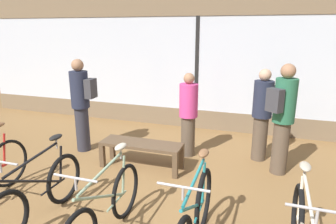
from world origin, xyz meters
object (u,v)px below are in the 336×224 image
Objects in this scene: customer_mid_floor at (262,112)px; bicycle_left at (39,194)px; bicycle_center at (105,210)px; display_bench at (141,147)px; customer_by_window at (188,114)px; customer_near_bench at (81,102)px; bicycle_right at (194,222)px; customer_near_rack at (283,116)px.

bicycle_left is at bearing -131.68° from customer_mid_floor.
bicycle_center is 1.86m from display_bench.
bicycle_center is at bearing -95.78° from customer_by_window.
display_bench is 0.89× the size of customer_by_window.
display_bench is at bearing -128.59° from customer_by_window.
bicycle_right is at bearing -37.89° from customer_near_bench.
bicycle_right is at bearing 4.44° from bicycle_center.
bicycle_left is 3.70m from customer_near_rack.
display_bench is 0.77× the size of customer_near_rack.
bicycle_right is at bearing -74.01° from customer_by_window.
bicycle_right is at bearing 0.98° from bicycle_left.
customer_near_rack reaches higher than customer_near_bench.
customer_mid_floor reaches higher than bicycle_center.
customer_by_window is (0.62, 0.77, 0.44)m from display_bench.
customer_by_window is at bearing 171.65° from customer_near_rack.
display_bench is 1.55m from customer_near_bench.
customer_near_bench is (-0.79, 2.15, 0.59)m from bicycle_left.
customer_by_window is 2.05m from customer_near_bench.
bicycle_center is at bearing -79.05° from display_bench.
customer_near_bench reaches higher than bicycle_left.
bicycle_left is 0.95m from bicycle_center.
customer_by_window reaches higher than bicycle_center.
bicycle_right is at bearing -101.54° from customer_mid_floor.
display_bench is (-1.34, 1.75, -0.03)m from bicycle_right.
customer_near_bench is at bearing -177.33° from customer_near_rack.
customer_near_bench is at bearing 110.21° from bicycle_left.
bicycle_right is at bearing -111.05° from customer_near_rack.
bicycle_left is at bearing -140.47° from customer_near_rack.
bicycle_right is (0.99, 0.08, 0.02)m from bicycle_center.
customer_mid_floor reaches higher than display_bench.
customer_near_rack is 1.63m from customer_by_window.
customer_near_rack reaches higher than bicycle_left.
customer_mid_floor is at bearing 48.32° from bicycle_left.
bicycle_center is at bearing -51.65° from customer_near_bench.
customer_near_rack is (0.88, 2.29, 0.58)m from bicycle_right.
customer_near_rack is at bearing 68.95° from bicycle_right.
customer_near_bench reaches higher than bicycle_center.
bicycle_center is 1.23× the size of display_bench.
bicycle_center is at bearing -2.65° from bicycle_left.
customer_near_rack is at bearing 2.67° from customer_near_bench.
customer_by_window is (0.26, 2.60, 0.44)m from bicycle_center.
display_bench is at bearing -166.39° from customer_near_rack.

